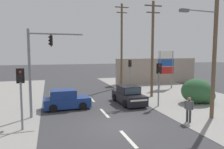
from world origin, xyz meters
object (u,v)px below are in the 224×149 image
Objects in this scene: utility_pole_background_right at (122,44)px; pedestrian_at_kerb at (189,108)px; traffic_signal_mast at (38,62)px; pedestal_signal_right_kerb at (159,77)px; shopping_plaza_sign at (166,64)px; utility_pole_midground_right at (152,47)px; sedan_kerbside_parked at (128,96)px; pedestal_signal_left_kerb at (21,89)px; hatchback_oncoming_mid at (66,100)px; utility_pole_foreground_right at (214,40)px; pedestal_signal_far_median at (130,70)px.

utility_pole_background_right reaches higher than pedestrian_at_kerb.
traffic_signal_mast is (-9.64, -10.96, -1.66)m from utility_pole_background_right.
utility_pole_background_right reaches higher than pedestal_signal_right_kerb.
shopping_plaza_sign is 2.82× the size of pedestrian_at_kerb.
sedan_kerbside_parked is at bearing -146.67° from utility_pole_midground_right.
pedestal_signal_left_kerb is 0.83× the size of sedan_kerbside_parked.
hatchback_oncoming_mid is (-12.49, -6.39, -2.28)m from shopping_plaza_sign.
pedestal_signal_left_kerb reaches higher than sedan_kerbside_parked.
sedan_kerbside_parked is at bearing 124.14° from utility_pole_foreground_right.
pedestrian_at_kerb reaches higher than sedan_kerbside_parked.
pedestrian_at_kerb is (-0.69, -12.35, -1.49)m from pedestal_signal_far_median.
utility_pole_background_right is 2.95× the size of pedestal_signal_far_median.
pedestrian_at_kerb is at bearing -91.80° from utility_pole_background_right.
pedestrian_at_kerb is at bearing -99.99° from utility_pole_midground_right.
shopping_plaza_sign is (3.32, 11.70, -2.27)m from utility_pole_foreground_right.
pedestal_signal_left_kerb is at bearing 171.86° from pedestrian_at_kerb.
pedestrian_at_kerb is at bearing -92.10° from pedestal_signal_right_kerb.
pedestal_signal_far_median is at bearing 95.80° from utility_pole_foreground_right.
utility_pole_foreground_right is 11.72m from traffic_signal_mast.
pedestal_signal_left_kerb is at bearing -128.13° from utility_pole_background_right.
pedestal_signal_far_median is 10.55m from hatchback_oncoming_mid.
utility_pole_midground_right is 13.47m from pedestal_signal_left_kerb.
utility_pole_midground_right is at bearing -134.10° from shopping_plaza_sign.
traffic_signal_mast is 1.69× the size of pedestal_signal_right_kerb.
hatchback_oncoming_mid is (-8.68, -2.45, -4.24)m from utility_pole_midground_right.
utility_pole_midground_right reaches higher than sedan_kerbside_parked.
sedan_kerbside_parked is (-3.30, -2.17, -4.24)m from utility_pole_midground_right.
pedestal_signal_far_median is at bearing 40.80° from traffic_signal_mast.
pedestal_signal_far_median is (9.87, 8.52, -1.42)m from traffic_signal_mast.
shopping_plaza_sign is (5.08, 7.72, 0.57)m from pedestal_signal_right_kerb.
utility_pole_background_right is at bearing 48.66° from traffic_signal_mast.
hatchback_oncoming_mid is at bearing -164.21° from utility_pole_midground_right.
shopping_plaza_sign reaches higher than hatchback_oncoming_mid.
hatchback_oncoming_mid is at bearing -177.00° from sedan_kerbside_parked.
utility_pole_foreground_right reaches higher than hatchback_oncoming_mid.
shopping_plaza_sign reaches higher than pedestrian_at_kerb.
utility_pole_background_right is (-0.96, 6.71, 0.55)m from utility_pole_midground_right.
hatchback_oncoming_mid is (-9.17, 5.31, -4.55)m from utility_pole_foreground_right.
utility_pole_background_right is 10.94m from pedestal_signal_right_kerb.
utility_pole_midground_right is at bearing 21.85° from traffic_signal_mast.
utility_pole_midground_right reaches higher than shopping_plaza_sign.
utility_pole_midground_right reaches higher than pedestrian_at_kerb.
utility_pole_foreground_right is 0.93× the size of utility_pole_background_right.
utility_pole_background_right is 6.06m from shopping_plaza_sign.
hatchback_oncoming_mid is 5.38m from sedan_kerbside_parked.
traffic_signal_mast reaches higher than sedan_kerbside_parked.
pedestal_signal_left_kerb is at bearing 174.66° from utility_pole_foreground_right.
shopping_plaza_sign is 1.07× the size of sedan_kerbside_parked.
utility_pole_foreground_right is 5.99× the size of pedestrian_at_kerb.
shopping_plaza_sign is at bearing -4.19° from pedestal_signal_far_median.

